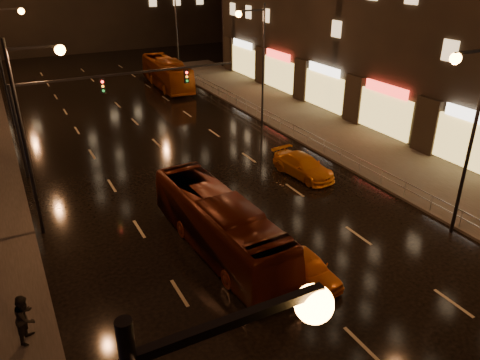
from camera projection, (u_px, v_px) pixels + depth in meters
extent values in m
plane|color=black|center=(165.00, 151.00, 35.20)|extent=(140.00, 140.00, 0.00)
cube|color=#38332D|center=(349.00, 142.00, 36.84)|extent=(7.00, 70.00, 0.15)
cylinder|color=black|center=(19.00, 132.00, 29.84)|extent=(0.22, 0.22, 6.20)
cube|color=black|center=(131.00, 73.00, 31.74)|extent=(15.20, 0.14, 0.14)
cube|color=black|center=(102.00, 86.00, 31.18)|extent=(0.32, 0.18, 0.95)
cube|color=black|center=(186.00, 76.00, 33.70)|extent=(0.32, 0.18, 0.95)
sphere|color=#FF1E19|center=(102.00, 82.00, 30.96)|extent=(0.18, 0.18, 0.18)
cube|color=black|center=(234.00, 320.00, 5.20)|extent=(2.40, 0.12, 0.12)
sphere|color=orange|center=(314.00, 304.00, 5.75)|extent=(0.50, 0.50, 0.50)
cylinder|color=black|center=(471.00, 144.00, 22.69)|extent=(0.18, 0.18, 10.00)
cube|color=black|center=(474.00, 51.00, 20.26)|extent=(2.40, 0.12, 0.12)
sphere|color=orange|center=(456.00, 58.00, 19.88)|extent=(0.50, 0.50, 0.50)
cylinder|color=#99999E|center=(178.00, 69.00, 58.40)|extent=(0.04, 0.04, 1.00)
cube|color=#99999E|center=(294.00, 125.00, 37.41)|extent=(0.05, 56.00, 0.05)
cube|color=#99999E|center=(294.00, 130.00, 37.59)|extent=(0.05, 56.00, 0.05)
imported|color=#4F180B|center=(219.00, 224.00, 22.69)|extent=(2.96, 10.70, 2.95)
imported|color=#97420F|center=(167.00, 73.00, 52.14)|extent=(3.14, 11.42, 3.15)
imported|color=orange|center=(308.00, 267.00, 20.94)|extent=(1.63, 3.78, 1.27)
imported|color=orange|center=(303.00, 166.00, 31.00)|extent=(2.56, 5.02, 1.39)
imported|color=black|center=(26.00, 318.00, 17.27)|extent=(1.08, 1.18, 1.97)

